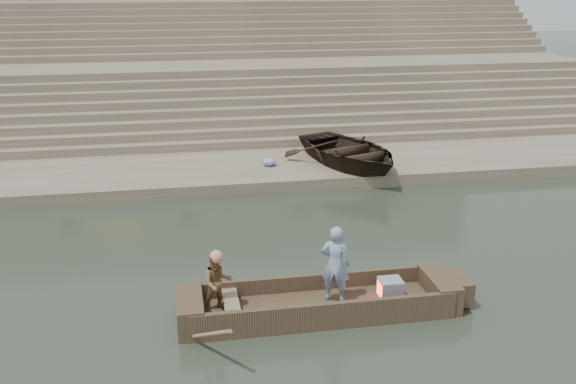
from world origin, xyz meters
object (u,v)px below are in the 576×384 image
object	(u,v)px
rowing_man	(217,283)
beached_rowboat	(349,151)
standing_man	(335,264)
main_rowboat	(319,308)
television	(390,288)

from	to	relation	value
rowing_man	beached_rowboat	xyz separation A→B (m)	(5.03, 8.68, 0.05)
standing_man	beached_rowboat	world-z (taller)	standing_man
main_rowboat	standing_man	bearing A→B (deg)	14.75
main_rowboat	rowing_man	size ratio (longest dim) A/B	4.13
standing_man	main_rowboat	bearing A→B (deg)	39.08
main_rowboat	television	world-z (taller)	television
main_rowboat	beached_rowboat	bearing A→B (deg)	70.95
main_rowboat	beached_rowboat	size ratio (longest dim) A/B	1.08
standing_man	television	bearing A→B (deg)	-160.25
standing_man	beached_rowboat	size ratio (longest dim) A/B	0.35
main_rowboat	rowing_man	world-z (taller)	rowing_man
television	beached_rowboat	bearing A→B (deg)	79.96
main_rowboat	beached_rowboat	world-z (taller)	beached_rowboat
main_rowboat	standing_man	xyz separation A→B (m)	(0.34, 0.09, 0.91)
standing_man	beached_rowboat	distance (m)	9.09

